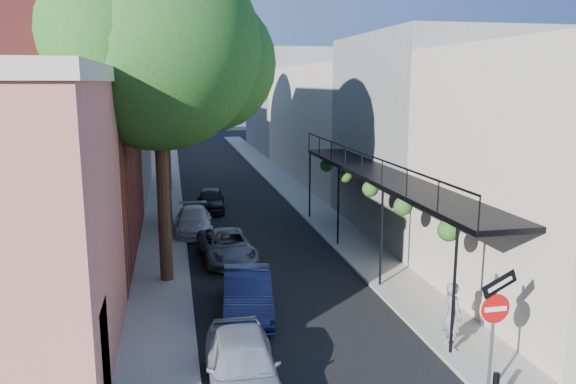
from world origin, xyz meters
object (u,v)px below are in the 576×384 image
parked_car_b (248,293)px  parked_car_c (227,246)px  oak_near (171,51)px  parked_car_e (211,200)px  sign_post (495,313)px  parked_car_a (242,365)px  pedestrian (452,316)px  oak_mid (170,79)px  parked_car_d (194,221)px  oak_far (170,60)px

parked_car_b → parked_car_c: (-0.10, 5.39, -0.09)m
oak_near → parked_car_e: bearing=80.2°
sign_post → parked_car_a: size_ratio=0.75×
pedestrian → parked_car_c: bearing=24.0°
oak_mid → parked_car_c: 9.13m
parked_car_d → pedestrian: 14.57m
parked_car_e → parked_car_d: bearing=-99.7°
oak_near → oak_mid: bearing=90.4°
parked_car_e → pedestrian: 18.38m
sign_post → parked_car_e: 20.52m
parked_car_e → oak_near: bearing=-95.9°
sign_post → oak_mid: 19.14m
oak_mid → oak_far: bearing=89.6°
pedestrian → parked_car_b: bearing=49.0°
sign_post → oak_far: oak_far is taller
parked_car_c → parked_car_d: bearing=99.5°
pedestrian → sign_post: bearing=168.9°
parked_car_a → pedestrian: size_ratio=2.23×
oak_near → parked_car_c: 7.75m
parked_car_a → pedestrian: (5.50, 0.81, 0.34)m
parked_car_a → parked_car_d: (-0.50, 14.07, -0.10)m
sign_post → parked_car_b: bearing=128.5°
parked_car_d → parked_car_e: (1.08, 4.44, 0.04)m
oak_mid → parked_car_d: (0.82, -1.77, -6.48)m
parked_car_b → parked_car_c: size_ratio=0.97×
oak_near → pedestrian: 11.95m
oak_far → parked_car_e: bearing=-74.0°
parked_car_b → parked_car_a: bearing=-93.1°
oak_mid → parked_car_a: 17.13m
oak_near → parked_car_e: (1.84, 10.64, -7.26)m
oak_far → parked_car_c: 17.12m
parked_car_c → parked_car_e: bearing=85.6°
oak_far → pedestrian: (6.75, -24.07, -7.24)m
oak_far → pedestrian: size_ratio=6.64×
parked_car_a → parked_car_c: bearing=87.9°
parked_car_d → parked_car_c: bearing=-74.7°
parked_car_c → parked_car_e: parked_car_e is taller
sign_post → parked_car_a: sign_post is taller
parked_car_d → oak_mid: bearing=116.1°
parked_car_e → oak_far: bearing=110.0°
sign_post → oak_far: size_ratio=0.25×
oak_mid → parked_car_d: bearing=-65.2°
parked_car_d → parked_car_e: parked_car_e is taller
sign_post → parked_car_a: 5.61m
oak_far → pedestrian: 26.03m
oak_mid → pedestrian: (6.82, -15.04, -6.04)m
sign_post → parked_car_e: sign_post is taller
parked_car_d → pedestrian: size_ratio=2.22×
oak_near → pedestrian: (6.77, -7.07, -6.86)m
parked_car_a → parked_car_b: 4.36m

